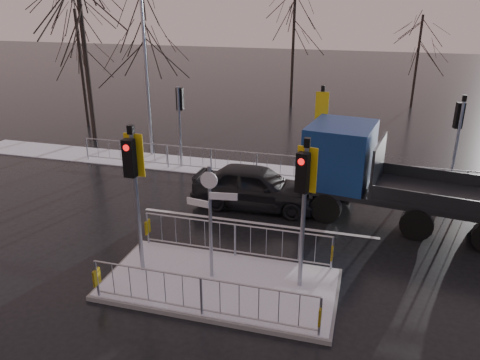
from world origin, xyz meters
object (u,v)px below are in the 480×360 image
(flatbed_truck, at_px, (368,170))
(street_lamp_left, at_px, (147,58))
(car_far_lane, at_px, (256,186))
(traffic_island, at_px, (220,273))

(flatbed_truck, xyz_separation_m, street_lamp_left, (-9.85, 4.09, 2.84))
(car_far_lane, relative_size, street_lamp_left, 0.55)
(traffic_island, height_order, flatbed_truck, traffic_island)
(traffic_island, relative_size, flatbed_truck, 0.86)
(traffic_island, xyz_separation_m, flatbed_truck, (3.43, 5.40, 1.26))
(car_far_lane, bearing_deg, traffic_island, -176.55)
(car_far_lane, bearing_deg, street_lamp_left, 54.14)
(car_far_lane, xyz_separation_m, street_lamp_left, (-6.10, 4.39, 3.73))
(car_far_lane, xyz_separation_m, flatbed_truck, (3.75, 0.30, 0.89))
(flatbed_truck, bearing_deg, street_lamp_left, 157.48)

